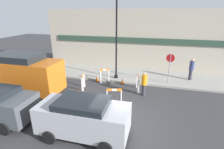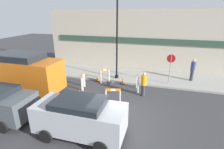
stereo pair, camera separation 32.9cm
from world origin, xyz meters
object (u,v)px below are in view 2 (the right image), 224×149
at_px(streetlamp_post, 117,26).
at_px(person_pedestrian, 193,69).
at_px(work_van, 21,72).
at_px(stop_sign, 170,64).
at_px(parked_car_1, 80,116).
at_px(person_worker, 144,84).

distance_m(streetlamp_post, person_pedestrian, 6.68).
bearing_deg(work_van, stop_sign, 21.60).
xyz_separation_m(streetlamp_post, stop_sign, (4.05, -0.13, -2.57)).
height_order(person_pedestrian, work_van, work_van).
xyz_separation_m(parked_car_1, work_van, (-5.83, 3.10, 0.46)).
distance_m(parked_car_1, work_van, 6.62).
height_order(streetlamp_post, person_worker, streetlamp_post).
xyz_separation_m(person_pedestrian, parked_car_1, (-5.60, -8.15, -0.08)).
xyz_separation_m(person_worker, parked_car_1, (-2.23, -4.72, 0.14)).
height_order(person_pedestrian, parked_car_1, person_pedestrian).
relative_size(stop_sign, person_worker, 1.41).
bearing_deg(stop_sign, parked_car_1, 64.25).
height_order(stop_sign, work_van, work_van).
xyz_separation_m(stop_sign, person_pedestrian, (1.74, 1.21, -0.58)).
height_order(streetlamp_post, person_pedestrian, streetlamp_post).
height_order(person_worker, person_pedestrian, person_pedestrian).
bearing_deg(person_worker, streetlamp_post, -38.54).
distance_m(person_pedestrian, work_van, 12.50).
distance_m(streetlamp_post, work_van, 7.43).
height_order(streetlamp_post, parked_car_1, streetlamp_post).
xyz_separation_m(stop_sign, parked_car_1, (-3.86, -6.94, -0.66)).
bearing_deg(person_pedestrian, parked_car_1, 51.28).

